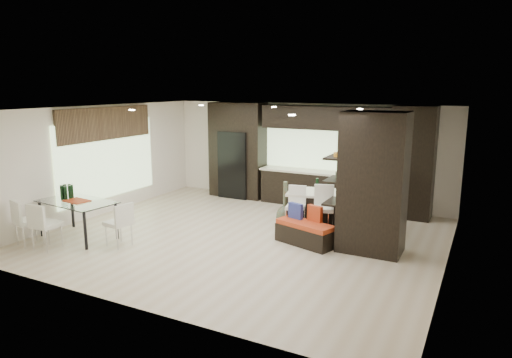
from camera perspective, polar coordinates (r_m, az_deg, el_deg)
The scene contains 22 objects.
ground at distance 9.80m, azimuth -1.61°, elevation -7.23°, with size 8.00×8.00×0.00m, color beige.
back_wall at distance 12.59m, azimuth 6.05°, elevation 3.26°, with size 8.00×0.02×2.70m, color white.
left_wall at distance 11.88m, azimuth -18.83°, elevation 2.20°, with size 0.02×7.00×2.70m, color white.
right_wall at distance 8.34m, azimuth 23.21°, elevation -1.92°, with size 0.02×7.00×2.70m, color white.
ceiling at distance 9.29m, azimuth -1.71°, elevation 8.74°, with size 8.00×7.00×0.02m, color white.
window_left at distance 11.99m, azimuth -18.01°, elevation 2.34°, with size 0.04×3.20×1.90m, color #B2D199.
window_back at distance 12.32m, azimuth 8.61°, elevation 3.95°, with size 3.40×0.04×1.20m, color #B2D199.
stone_accent at distance 11.87m, azimuth -18.18°, elevation 6.62°, with size 0.08×3.00×0.80m, color brown.
ceiling_spots at distance 9.51m, azimuth -0.97°, elevation 8.69°, with size 4.00×3.00×0.02m, color white.
back_cabinetry at distance 12.11m, azimuth 7.69°, elevation 2.89°, with size 6.80×0.68×2.70m, color black.
refrigerator at distance 13.12m, azimuth -2.36°, elevation 1.88°, with size 0.90×0.68×1.90m, color black.
partition_column at distance 8.92m, azimuth 14.43°, elevation -0.51°, with size 1.20×0.80×2.70m, color black.
kitchen_island at distance 10.27m, azimuth 9.75°, elevation -4.03°, with size 2.04×0.88×0.85m, color black.
stool_left at distance 9.81m, azimuth 4.95°, elevation -4.62°, with size 0.38×0.38×0.86m, color white.
stool_mid at distance 9.58m, azimuth 8.40°, elevation -4.90°, with size 0.41×0.41×0.92m, color white.
stool_right at distance 9.41m, azimuth 12.04°, elevation -5.37°, with size 0.40×0.40×0.92m, color white.
bench at distance 9.33m, azimuth 6.14°, elevation -6.78°, with size 1.22×0.47×0.47m, color black.
floor_vase at distance 10.17m, azimuth 3.66°, elevation -3.35°, with size 0.40×0.40×1.09m, color #404733, non-canonical shape.
dining_table at distance 10.35m, azimuth -21.32°, elevation -4.73°, with size 1.65×0.93×0.79m, color white.
chair_near at distance 9.87m, azimuth -24.72°, elevation -5.54°, with size 0.47×0.47×0.87m, color white.
chair_far at distance 10.27m, azimuth -26.51°, elevation -5.06°, with size 0.47×0.47×0.88m, color white.
chair_end at distance 9.55m, azimuth -16.81°, elevation -5.65°, with size 0.45×0.45×0.82m, color white.
Camera 1 is at (4.48, -8.12, 3.17)m, focal length 32.00 mm.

